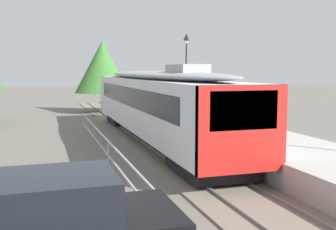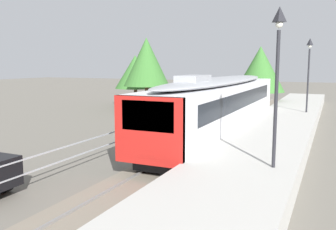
% 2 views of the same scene
% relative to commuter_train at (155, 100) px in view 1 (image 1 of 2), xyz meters
% --- Properties ---
extents(ground_plane, '(160.00, 160.00, 0.00)m').
position_rel_commuter_train_xyz_m(ground_plane, '(-3.00, -4.65, -2.14)').
color(ground_plane, '#6B665B').
extents(track_rails, '(3.20, 60.00, 0.14)m').
position_rel_commuter_train_xyz_m(track_rails, '(0.00, -4.65, -2.11)').
color(track_rails, slate).
rests_on(track_rails, ground).
extents(commuter_train, '(2.82, 18.85, 3.74)m').
position_rel_commuter_train_xyz_m(commuter_train, '(0.00, 0.00, 0.00)').
color(commuter_train, silver).
rests_on(commuter_train, track_rails).
extents(station_platform, '(3.90, 60.00, 0.90)m').
position_rel_commuter_train_xyz_m(station_platform, '(3.25, -4.65, -1.69)').
color(station_platform, '#B7B5AD').
rests_on(station_platform, ground).
extents(platform_lamp_far_end, '(0.34, 0.34, 5.35)m').
position_rel_commuter_train_xyz_m(platform_lamp_far_end, '(4.39, 7.42, 2.48)').
color(platform_lamp_far_end, '#232328').
rests_on(platform_lamp_far_end, station_platform).
extents(tree_distant_left, '(4.76, 4.76, 6.13)m').
position_rel_commuter_train_xyz_m(tree_distant_left, '(-0.47, 15.00, 1.79)').
color(tree_distant_left, brown).
rests_on(tree_distant_left, ground).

